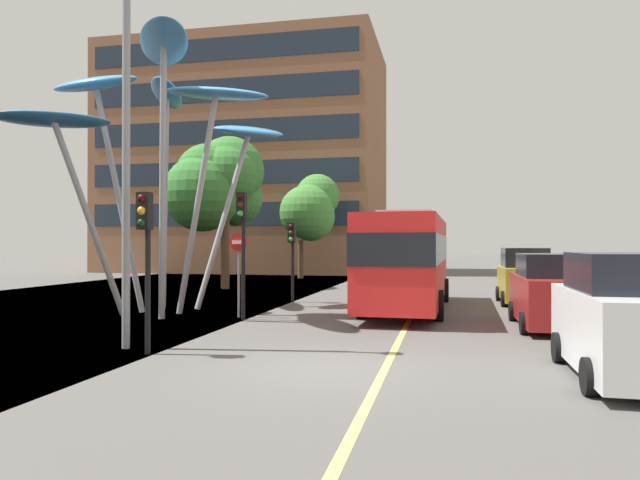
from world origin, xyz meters
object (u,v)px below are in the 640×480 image
object	(u,v)px
red_bus	(408,256)
traffic_light_kerb_far	(242,228)
car_parked_mid	(553,293)
street_lamp	(137,111)
traffic_light_island_mid	(292,245)
traffic_light_kerb_near	(146,237)
car_parked_far	(524,278)
leaf_sculpture	(166,112)
car_parked_near	(624,320)
no_entry_sign	(239,261)

from	to	relation	value
red_bus	traffic_light_kerb_far	distance (m)	6.32
car_parked_mid	street_lamp	bearing A→B (deg)	-150.99
traffic_light_island_mid	traffic_light_kerb_near	bearing A→B (deg)	-90.93
traffic_light_kerb_far	car_parked_mid	world-z (taller)	traffic_light_kerb_far
traffic_light_kerb_near	traffic_light_kerb_far	distance (m)	5.83
car_parked_far	street_lamp	bearing A→B (deg)	-129.16
traffic_light_kerb_near	street_lamp	xyz separation A→B (m)	(-0.57, 0.63, 2.88)
leaf_sculpture	traffic_light_kerb_far	size ratio (longest dim) A/B	2.28
car_parked_near	car_parked_mid	distance (m)	6.32
traffic_light_island_mid	car_parked_far	distance (m)	9.28
car_parked_near	car_parked_far	world-z (taller)	car_parked_near
car_parked_near	street_lamp	world-z (taller)	street_lamp
red_bus	traffic_light_island_mid	bearing A→B (deg)	161.17
leaf_sculpture	car_parked_near	distance (m)	15.84
car_parked_near	no_entry_sign	xyz separation A→B (m)	(-9.62, 6.70, 0.76)
car_parked_far	car_parked_mid	bearing A→B (deg)	-90.43
car_parked_mid	leaf_sculpture	bearing A→B (deg)	174.34
traffic_light_kerb_near	car_parked_far	xyz separation A→B (m)	(9.28, 12.71, -1.50)
traffic_light_kerb_near	car_parked_mid	bearing A→B (deg)	33.29
car_parked_near	leaf_sculpture	bearing A→B (deg)	149.08
no_entry_sign	leaf_sculpture	bearing A→B (deg)	163.99
leaf_sculpture	traffic_light_kerb_far	distance (m)	5.49
street_lamp	no_entry_sign	size ratio (longest dim) A/B	3.19
red_bus	street_lamp	distance (m)	11.21
traffic_light_kerb_far	traffic_light_island_mid	size ratio (longest dim) A/B	1.24
no_entry_sign	traffic_light_kerb_far	bearing A→B (deg)	-60.93
car_parked_near	traffic_light_kerb_near	bearing A→B (deg)	178.42
car_parked_far	no_entry_sign	bearing A→B (deg)	-146.67
leaf_sculpture	traffic_light_kerb_far	bearing A→B (deg)	-23.91
traffic_light_kerb_near	car_parked_near	world-z (taller)	traffic_light_kerb_near
traffic_light_kerb_near	traffic_light_kerb_far	bearing A→B (deg)	89.23
leaf_sculpture	traffic_light_kerb_far	xyz separation A→B (m)	(3.33, -1.48, -4.10)
traffic_light_kerb_near	car_parked_near	bearing A→B (deg)	-1.58
traffic_light_kerb_near	car_parked_mid	xyz separation A→B (m)	(9.23, 6.06, -1.53)
car_parked_mid	no_entry_sign	bearing A→B (deg)	177.70
traffic_light_kerb_far	car_parked_near	world-z (taller)	traffic_light_kerb_far
car_parked_mid	car_parked_far	xyz separation A→B (m)	(0.05, 6.66, 0.04)
street_lamp	traffic_light_kerb_far	bearing A→B (deg)	82.87
traffic_light_kerb_far	no_entry_sign	world-z (taller)	traffic_light_kerb_far
car_parked_mid	no_entry_sign	size ratio (longest dim) A/B	1.65
car_parked_mid	car_parked_far	bearing A→B (deg)	89.57
traffic_light_island_mid	car_parked_mid	bearing A→B (deg)	-30.44
red_bus	car_parked_far	distance (m)	5.33
car_parked_mid	car_parked_far	world-z (taller)	car_parked_far
leaf_sculpture	street_lamp	size ratio (longest dim) A/B	1.05
leaf_sculpture	no_entry_sign	xyz separation A→B (m)	(2.99, -0.86, -5.16)
traffic_light_kerb_far	car_parked_mid	size ratio (longest dim) A/B	0.88
car_parked_far	car_parked_near	bearing A→B (deg)	-89.64
traffic_light_kerb_far	no_entry_sign	size ratio (longest dim) A/B	1.46
traffic_light_kerb_near	no_entry_sign	bearing A→B (deg)	92.38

